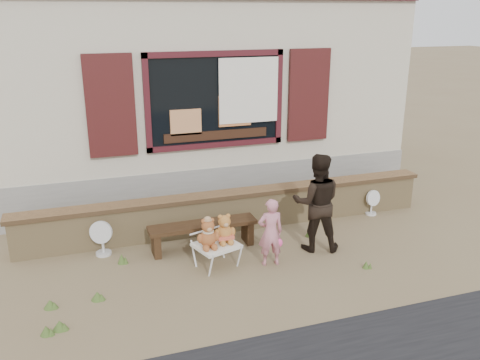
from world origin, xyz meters
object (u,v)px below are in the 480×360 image
object	(u,v)px
teddy_bear_right	(224,228)
child	(271,232)
folding_chair	(216,246)
adult	(317,202)
bench	(203,230)
teddy_bear_left	(208,232)

from	to	relation	value
teddy_bear_right	child	distance (m)	0.67
folding_chair	teddy_bear_right	xyz separation A→B (m)	(0.13, 0.04, 0.25)
adult	child	bearing A→B (deg)	36.96
bench	teddy_bear_left	bearing A→B (deg)	-98.72
teddy_bear_left	adult	xyz separation A→B (m)	(1.75, 0.13, 0.19)
teddy_bear_right	adult	distance (m)	1.50
folding_chair	teddy_bear_right	bearing A→B (deg)	0.00
teddy_bear_left	adult	distance (m)	1.77
adult	bench	bearing A→B (deg)	1.35
teddy_bear_right	bench	bearing A→B (deg)	87.87
teddy_bear_right	child	size ratio (longest dim) A/B	0.43
folding_chair	adult	size ratio (longest dim) A/B	0.46
child	bench	bearing A→B (deg)	-39.40
teddy_bear_left	teddy_bear_right	distance (m)	0.28
bench	child	xyz separation A→B (m)	(0.80, -0.82, 0.20)
teddy_bear_left	bench	bearing A→B (deg)	63.94
bench	adult	world-z (taller)	adult
bench	adult	distance (m)	1.80
child	adult	xyz separation A→B (m)	(0.86, 0.26, 0.26)
folding_chair	child	size ratio (longest dim) A/B	0.70
folding_chair	teddy_bear_right	world-z (taller)	teddy_bear_right
folding_chair	teddy_bear_left	xyz separation A→B (m)	(-0.13, -0.04, 0.25)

